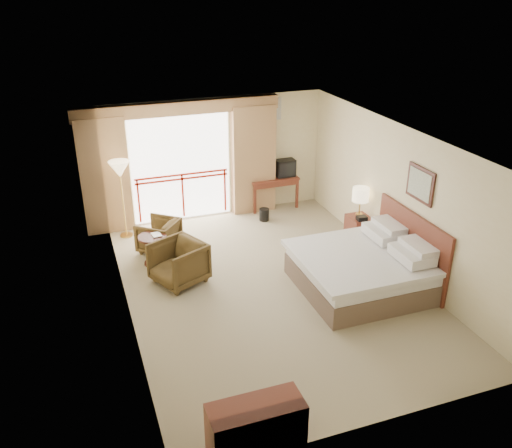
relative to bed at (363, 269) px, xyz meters
name	(u,v)px	position (x,y,z in m)	size (l,w,h in m)	color
floor	(271,286)	(-1.50, 0.60, -0.38)	(7.00, 7.00, 0.00)	gray
ceiling	(273,140)	(-1.50, 0.60, 2.32)	(7.00, 7.00, 0.00)	white
wall_back	(216,157)	(-1.50, 4.10, 0.97)	(5.00, 5.00, 0.00)	beige
wall_front	(382,335)	(-1.50, -2.90, 0.97)	(5.00, 5.00, 0.00)	beige
wall_left	(122,239)	(-4.00, 0.60, 0.97)	(7.00, 7.00, 0.00)	beige
wall_right	(399,199)	(1.00, 0.60, 0.97)	(7.00, 7.00, 0.00)	beige
balcony_door	(181,168)	(-2.30, 4.08, 0.82)	(2.40, 2.40, 0.00)	white
balcony_railing	(182,185)	(-2.30, 4.06, 0.44)	(2.09, 0.03, 1.02)	#A3200E
curtain_left	(105,176)	(-3.95, 3.95, 0.87)	(1.00, 0.26, 2.50)	#986E48
curtain_right	(253,160)	(-0.65, 3.95, 0.87)	(1.00, 0.26, 2.50)	#986E48
valance	(178,108)	(-2.30, 3.98, 2.17)	(4.40, 0.22, 0.28)	#986E48
hvac_vent	(270,109)	(-0.20, 4.07, 1.97)	(0.50, 0.04, 0.50)	silver
bed	(363,269)	(0.00, 0.00, 0.00)	(2.13, 2.06, 0.97)	brown
headboard	(411,247)	(0.96, 0.00, 0.27)	(0.06, 2.10, 1.30)	#5A2016
framed_art	(420,184)	(0.97, 0.00, 1.47)	(0.04, 0.72, 0.60)	black
nightstand	(359,231)	(0.80, 1.54, -0.07)	(0.43, 0.52, 0.62)	#5A2016
table_lamp	(361,195)	(0.80, 1.59, 0.70)	(0.34, 0.34, 0.59)	tan
phone	(362,218)	(0.75, 1.39, 0.28)	(0.20, 0.15, 0.09)	black
desk	(272,183)	(-0.15, 4.04, 0.21)	(1.16, 0.56, 0.76)	#5A2016
tv	(285,168)	(0.15, 3.99, 0.58)	(0.45, 0.36, 0.41)	black
coffee_maker	(259,173)	(-0.50, 3.99, 0.52)	(0.13, 0.13, 0.29)	black
cup	(265,177)	(-0.35, 3.94, 0.43)	(0.08, 0.08, 0.11)	white
wastebasket	(264,215)	(-0.61, 3.32, -0.24)	(0.22, 0.22, 0.28)	black
armchair_far	(160,250)	(-3.12, 2.64, -0.38)	(0.71, 0.73, 0.67)	#402E16
armchair_near	(180,282)	(-3.01, 1.29, -0.38)	(0.83, 0.86, 0.78)	#402E16
side_table	(153,245)	(-3.32, 2.12, 0.03)	(0.54, 0.54, 0.59)	black
book	(152,236)	(-3.32, 2.12, 0.22)	(0.17, 0.23, 0.02)	white
floor_lamp	(120,172)	(-3.67, 3.56, 1.06)	(0.43, 0.43, 1.67)	tan
dresser	(256,431)	(-3.01, -2.85, -0.01)	(1.10, 0.47, 0.73)	#5A2016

